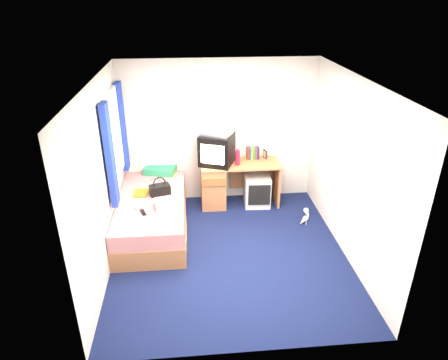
{
  "coord_description": "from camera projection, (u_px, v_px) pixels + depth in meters",
  "views": [
    {
      "loc": [
        -0.5,
        -4.57,
        3.36
      ],
      "look_at": [
        -0.01,
        0.7,
        0.8
      ],
      "focal_mm": 32.0,
      "sensor_mm": 36.0,
      "label": 1
    }
  ],
  "objects": [
    {
      "name": "water_bottle",
      "position": [
        142.0,
        205.0,
        5.67
      ],
      "size": [
        0.2,
        0.19,
        0.07
      ],
      "primitive_type": "cylinder",
      "rotation": [
        0.0,
        1.57,
        0.74
      ],
      "color": "white",
      "rests_on": "bed"
    },
    {
      "name": "vcr",
      "position": [
        217.0,
        132.0,
        6.33
      ],
      "size": [
        0.56,
        0.5,
        0.09
      ],
      "primitive_type": "cube",
      "rotation": [
        0.0,
        0.0,
        -0.46
      ],
      "color": "silver",
      "rests_on": "crt_tv"
    },
    {
      "name": "bed",
      "position": [
        152.0,
        215.0,
        6.02
      ],
      "size": [
        1.01,
        2.0,
        0.54
      ],
      "color": "#B5774B",
      "rests_on": "ground"
    },
    {
      "name": "handbag",
      "position": [
        160.0,
        189.0,
        6.01
      ],
      "size": [
        0.34,
        0.26,
        0.28
      ],
      "rotation": [
        0.0,
        0.0,
        0.32
      ],
      "color": "black",
      "rests_on": "bed"
    },
    {
      "name": "window_assembly",
      "position": [
        115.0,
        139.0,
        5.66
      ],
      "size": [
        0.11,
        1.42,
        1.4
      ],
      "color": "silver",
      "rests_on": "room_shell"
    },
    {
      "name": "room_shell",
      "position": [
        230.0,
        157.0,
        4.97
      ],
      "size": [
        3.4,
        3.4,
        3.4
      ],
      "color": "white",
      "rests_on": "ground"
    },
    {
      "name": "crt_tv",
      "position": [
        217.0,
        149.0,
        6.45
      ],
      "size": [
        0.64,
        0.62,
        0.5
      ],
      "rotation": [
        0.0,
        0.0,
        -0.37
      ],
      "color": "black",
      "rests_on": "desk"
    },
    {
      "name": "aerosol_can",
      "position": [
        232.0,
        156.0,
        6.62
      ],
      "size": [
        0.06,
        0.06,
        0.18
      ],
      "primitive_type": "cylinder",
      "rotation": [
        0.0,
        0.0,
        -0.3
      ],
      "color": "silver",
      "rests_on": "desk"
    },
    {
      "name": "pink_water_bottle",
      "position": [
        238.0,
        158.0,
        6.47
      ],
      "size": [
        0.09,
        0.09,
        0.24
      ],
      "primitive_type": "cylinder",
      "rotation": [
        0.0,
        0.0,
        -0.13
      ],
      "color": "red",
      "rests_on": "desk"
    },
    {
      "name": "towel",
      "position": [
        168.0,
        204.0,
        5.64
      ],
      "size": [
        0.37,
        0.32,
        0.11
      ],
      "primitive_type": "cube",
      "rotation": [
        0.0,
        0.0,
        0.12
      ],
      "color": "white",
      "rests_on": "bed"
    },
    {
      "name": "picture_frame",
      "position": [
        265.0,
        154.0,
        6.75
      ],
      "size": [
        0.05,
        0.12,
        0.14
      ],
      "primitive_type": "cube",
      "rotation": [
        0.0,
        0.0,
        0.26
      ],
      "color": "black",
      "rests_on": "desk"
    },
    {
      "name": "book_row",
      "position": [
        253.0,
        153.0,
        6.72
      ],
      "size": [
        0.2,
        0.13,
        0.2
      ],
      "color": "maroon",
      "rests_on": "desk"
    },
    {
      "name": "magazine",
      "position": [
        141.0,
        193.0,
        6.06
      ],
      "size": [
        0.22,
        0.29,
        0.01
      ],
      "primitive_type": "cube",
      "rotation": [
        0.0,
        0.0,
        -0.05
      ],
      "color": "yellow",
      "rests_on": "bed"
    },
    {
      "name": "ground",
      "position": [
        229.0,
        253.0,
        5.6
      ],
      "size": [
        3.4,
        3.4,
        0.0
      ],
      "primitive_type": "plane",
      "color": "#0C1438",
      "rests_on": "ground"
    },
    {
      "name": "remote_control",
      "position": [
        143.0,
        212.0,
        5.53
      ],
      "size": [
        0.1,
        0.17,
        0.02
      ],
      "primitive_type": "cube",
      "rotation": [
        0.0,
        0.0,
        0.34
      ],
      "color": "black",
      "rests_on": "bed"
    },
    {
      "name": "white_heels",
      "position": [
        305.0,
        217.0,
        6.39
      ],
      "size": [
        0.29,
        0.45,
        0.09
      ],
      "color": "silver",
      "rests_on": "ground"
    },
    {
      "name": "desk",
      "position": [
        223.0,
        182.0,
        6.72
      ],
      "size": [
        1.3,
        0.55,
        0.75
      ],
      "color": "#B5774B",
      "rests_on": "ground"
    },
    {
      "name": "pillow",
      "position": [
        160.0,
        170.0,
        6.71
      ],
      "size": [
        0.57,
        0.44,
        0.11
      ],
      "primitive_type": "cube",
      "rotation": [
        0.0,
        0.0,
        -0.26
      ],
      "color": "teal",
      "rests_on": "bed"
    },
    {
      "name": "storage_cube",
      "position": [
        257.0,
        190.0,
        6.76
      ],
      "size": [
        0.45,
        0.45,
        0.53
      ],
      "primitive_type": "cube",
      "rotation": [
        0.0,
        0.0,
        -0.05
      ],
      "color": "silver",
      "rests_on": "ground"
    },
    {
      "name": "colour_swatch_fan",
      "position": [
        156.0,
        214.0,
        5.49
      ],
      "size": [
        0.23,
        0.1,
        0.01
      ],
      "primitive_type": "cube",
      "rotation": [
        0.0,
        0.0,
        -0.18
      ],
      "color": "yellow",
      "rests_on": "bed"
    }
  ]
}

